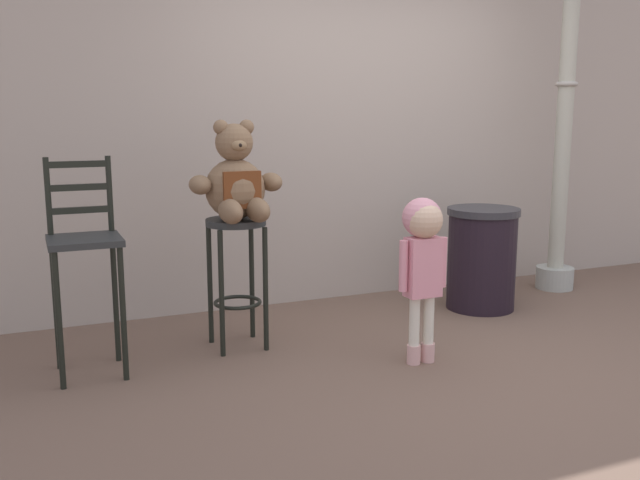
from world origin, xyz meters
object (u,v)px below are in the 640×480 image
at_px(child_walking, 423,244).
at_px(teddy_bear, 236,183).
at_px(lamppost, 562,150).
at_px(bar_stool_with_teddy, 237,258).
at_px(trash_bin, 482,258).
at_px(bar_chair_empty, 85,253).

bearing_deg(child_walking, teddy_bear, 108.96).
distance_m(teddy_bear, child_walking, 1.16).
bearing_deg(teddy_bear, lamppost, 8.12).
relative_size(bar_stool_with_teddy, lamppost, 0.28).
distance_m(child_walking, trash_bin, 1.34).
height_order(child_walking, trash_bin, child_walking).
relative_size(child_walking, trash_bin, 1.29).
bearing_deg(child_walking, bar_chair_empty, 127.29).
bearing_deg(trash_bin, bar_stool_with_teddy, -176.22).
relative_size(teddy_bear, child_walking, 0.61).
bearing_deg(child_walking, bar_stool_with_teddy, 107.77).
xyz_separation_m(bar_stool_with_teddy, teddy_bear, (0.00, -0.03, 0.46)).
height_order(trash_bin, bar_chair_empty, bar_chair_empty).
bearing_deg(bar_chair_empty, child_walking, -18.10).
bearing_deg(lamppost, bar_chair_empty, -172.61).
bearing_deg(trash_bin, bar_chair_empty, -175.22).
bearing_deg(bar_chair_empty, bar_stool_with_teddy, 6.91).
bearing_deg(lamppost, bar_stool_with_teddy, -172.46).
xyz_separation_m(bar_stool_with_teddy, child_walking, (0.90, -0.69, 0.14)).
relative_size(bar_stool_with_teddy, trash_bin, 1.07).
bearing_deg(bar_stool_with_teddy, teddy_bear, -90.00).
distance_m(bar_stool_with_teddy, teddy_bear, 0.46).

